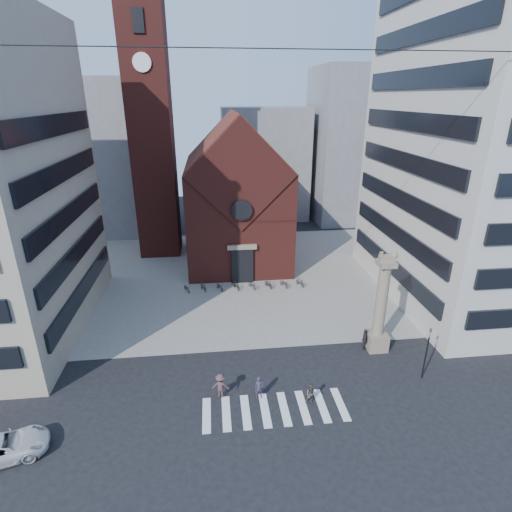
{
  "coord_description": "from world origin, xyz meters",
  "views": [
    {
      "loc": [
        -3.06,
        -23.76,
        19.57
      ],
      "look_at": [
        0.53,
        8.0,
        6.74
      ],
      "focal_mm": 28.0,
      "sensor_mm": 36.0,
      "label": 1
    }
  ],
  "objects_px": {
    "pedestrian_1": "(311,394)",
    "scooter_0": "(187,288)",
    "lion_column": "(380,312)",
    "pedestrian_0": "(259,388)",
    "pedestrian_2": "(365,339)",
    "traffic_light": "(426,352)",
    "white_car": "(2,448)"
  },
  "relations": [
    {
      "from": "lion_column",
      "to": "pedestrian_2",
      "type": "height_order",
      "value": "lion_column"
    },
    {
      "from": "pedestrian_2",
      "to": "scooter_0",
      "type": "xyz_separation_m",
      "value": [
        -15.12,
        12.21,
        -0.47
      ]
    },
    {
      "from": "pedestrian_1",
      "to": "pedestrian_0",
      "type": "bearing_deg",
      "value": 176.05
    },
    {
      "from": "pedestrian_0",
      "to": "scooter_0",
      "type": "xyz_separation_m",
      "value": [
        -5.78,
        16.93,
        -0.38
      ]
    },
    {
      "from": "traffic_light",
      "to": "pedestrian_0",
      "type": "height_order",
      "value": "traffic_light"
    },
    {
      "from": "lion_column",
      "to": "pedestrian_0",
      "type": "bearing_deg",
      "value": -155.5
    },
    {
      "from": "white_car",
      "to": "pedestrian_0",
      "type": "distance_m",
      "value": 15.72
    },
    {
      "from": "pedestrian_0",
      "to": "pedestrian_1",
      "type": "relative_size",
      "value": 1.1
    },
    {
      "from": "pedestrian_1",
      "to": "pedestrian_2",
      "type": "relative_size",
      "value": 0.82
    },
    {
      "from": "pedestrian_1",
      "to": "pedestrian_2",
      "type": "height_order",
      "value": "pedestrian_2"
    },
    {
      "from": "pedestrian_1",
      "to": "scooter_0",
      "type": "distance_m",
      "value": 20.14
    },
    {
      "from": "lion_column",
      "to": "pedestrian_2",
      "type": "bearing_deg",
      "value": 180.0
    },
    {
      "from": "white_car",
      "to": "pedestrian_0",
      "type": "relative_size",
      "value": 2.97
    },
    {
      "from": "white_car",
      "to": "pedestrian_1",
      "type": "height_order",
      "value": "pedestrian_1"
    },
    {
      "from": "pedestrian_0",
      "to": "pedestrian_2",
      "type": "relative_size",
      "value": 0.9
    },
    {
      "from": "pedestrian_2",
      "to": "white_car",
      "type": "bearing_deg",
      "value": 124.11
    },
    {
      "from": "white_car",
      "to": "pedestrian_1",
      "type": "distance_m",
      "value": 18.95
    },
    {
      "from": "pedestrian_0",
      "to": "pedestrian_1",
      "type": "bearing_deg",
      "value": -16.24
    },
    {
      "from": "pedestrian_1",
      "to": "pedestrian_2",
      "type": "bearing_deg",
      "value": 55.96
    },
    {
      "from": "pedestrian_1",
      "to": "scooter_0",
      "type": "relative_size",
      "value": 0.99
    },
    {
      "from": "white_car",
      "to": "pedestrian_1",
      "type": "bearing_deg",
      "value": -99.73
    },
    {
      "from": "lion_column",
      "to": "white_car",
      "type": "relative_size",
      "value": 1.73
    },
    {
      "from": "lion_column",
      "to": "white_car",
      "type": "bearing_deg",
      "value": -162.69
    },
    {
      "from": "traffic_light",
      "to": "white_car",
      "type": "xyz_separation_m",
      "value": [
        -27.71,
        -4.02,
        -1.59
      ]
    },
    {
      "from": "white_car",
      "to": "pedestrian_0",
      "type": "height_order",
      "value": "pedestrian_0"
    },
    {
      "from": "pedestrian_0",
      "to": "lion_column",
      "type": "bearing_deg",
      "value": 24.22
    },
    {
      "from": "lion_column",
      "to": "white_car",
      "type": "height_order",
      "value": "lion_column"
    },
    {
      "from": "pedestrian_1",
      "to": "scooter_0",
      "type": "xyz_separation_m",
      "value": [
        -9.21,
        17.91,
        -0.31
      ]
    },
    {
      "from": "traffic_light",
      "to": "white_car",
      "type": "height_order",
      "value": "traffic_light"
    },
    {
      "from": "pedestrian_0",
      "to": "pedestrian_1",
      "type": "distance_m",
      "value": 3.57
    },
    {
      "from": "traffic_light",
      "to": "pedestrian_1",
      "type": "distance_m",
      "value": 9.2
    },
    {
      "from": "traffic_light",
      "to": "lion_column",
      "type": "bearing_deg",
      "value": 116.46
    }
  ]
}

